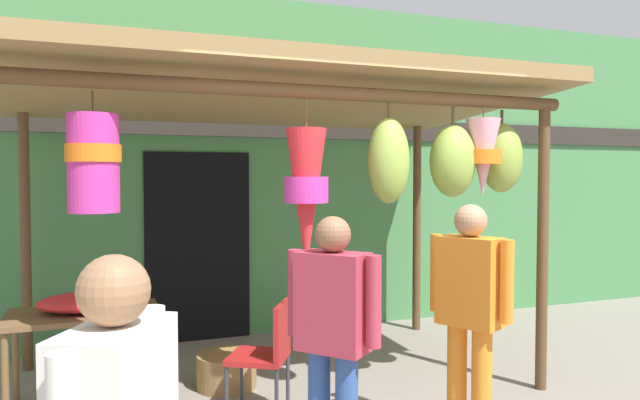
{
  "coord_description": "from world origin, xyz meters",
  "views": [
    {
      "loc": [
        -1.74,
        -3.83,
        1.75
      ],
      "look_at": [
        0.01,
        0.8,
        1.55
      ],
      "focal_mm": 33.18,
      "sensor_mm": 36.0,
      "label": 1
    }
  ],
  "objects_px": {
    "display_table": "(84,323)",
    "wicker_basket_by_table": "(227,371)",
    "folding_chair": "(268,349)",
    "customer_foreground": "(333,327)",
    "shopper_by_bananas": "(470,303)",
    "flower_heap_on_table": "(93,301)"
  },
  "relations": [
    {
      "from": "folding_chair",
      "to": "shopper_by_bananas",
      "type": "xyz_separation_m",
      "value": [
        1.13,
        -0.84,
        0.42
      ]
    },
    {
      "from": "display_table",
      "to": "folding_chair",
      "type": "bearing_deg",
      "value": -30.23
    },
    {
      "from": "flower_heap_on_table",
      "to": "customer_foreground",
      "type": "distance_m",
      "value": 2.16
    },
    {
      "from": "wicker_basket_by_table",
      "to": "customer_foreground",
      "type": "xyz_separation_m",
      "value": [
        0.26,
        -1.69,
        0.75
      ]
    },
    {
      "from": "folding_chair",
      "to": "flower_heap_on_table",
      "type": "bearing_deg",
      "value": 147.59
    },
    {
      "from": "wicker_basket_by_table",
      "to": "shopper_by_bananas",
      "type": "distance_m",
      "value": 2.16
    },
    {
      "from": "customer_foreground",
      "to": "shopper_by_bananas",
      "type": "relative_size",
      "value": 0.97
    },
    {
      "from": "display_table",
      "to": "wicker_basket_by_table",
      "type": "height_order",
      "value": "display_table"
    },
    {
      "from": "folding_chair",
      "to": "customer_foreground",
      "type": "relative_size",
      "value": 0.55
    },
    {
      "from": "folding_chair",
      "to": "customer_foreground",
      "type": "height_order",
      "value": "customer_foreground"
    },
    {
      "from": "folding_chair",
      "to": "shopper_by_bananas",
      "type": "height_order",
      "value": "shopper_by_bananas"
    },
    {
      "from": "customer_foreground",
      "to": "shopper_by_bananas",
      "type": "xyz_separation_m",
      "value": [
        1.02,
        0.14,
        0.03
      ]
    },
    {
      "from": "shopper_by_bananas",
      "to": "display_table",
      "type": "bearing_deg",
      "value": 146.53
    },
    {
      "from": "folding_chair",
      "to": "display_table",
      "type": "bearing_deg",
      "value": 149.77
    },
    {
      "from": "flower_heap_on_table",
      "to": "wicker_basket_by_table",
      "type": "relative_size",
      "value": 1.58
    },
    {
      "from": "display_table",
      "to": "folding_chair",
      "type": "relative_size",
      "value": 1.31
    },
    {
      "from": "display_table",
      "to": "customer_foreground",
      "type": "bearing_deg",
      "value": -51.59
    },
    {
      "from": "flower_heap_on_table",
      "to": "folding_chair",
      "type": "bearing_deg",
      "value": -32.41
    },
    {
      "from": "wicker_basket_by_table",
      "to": "shopper_by_bananas",
      "type": "xyz_separation_m",
      "value": [
        1.28,
        -1.56,
        0.78
      ]
    },
    {
      "from": "wicker_basket_by_table",
      "to": "customer_foreground",
      "type": "bearing_deg",
      "value": -81.19
    },
    {
      "from": "customer_foreground",
      "to": "folding_chair",
      "type": "bearing_deg",
      "value": 96.13
    },
    {
      "from": "display_table",
      "to": "wicker_basket_by_table",
      "type": "distance_m",
      "value": 1.2
    }
  ]
}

